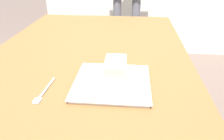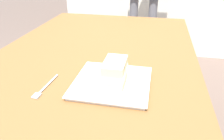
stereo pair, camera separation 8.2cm
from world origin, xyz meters
TOP-DOWN VIEW (x-y plane):
  - patio_table at (0.00, 0.00)m, footprint 1.67×1.01m
  - dessert_plate at (0.22, 0.15)m, footprint 0.29×0.29m
  - cake_slice at (0.24, 0.16)m, footprint 0.13×0.08m
  - dessert_fork at (0.30, -0.09)m, footprint 0.17×0.03m

SIDE VIEW (x-z plane):
  - patio_table at x=0.00m, z-range 0.27..0.96m
  - dessert_fork at x=0.30m, z-range 0.69..0.70m
  - dessert_plate at x=0.22m, z-range 0.69..0.71m
  - cake_slice at x=0.24m, z-range 0.71..0.80m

